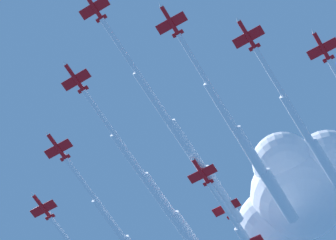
# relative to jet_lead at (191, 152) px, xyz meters

# --- Properties ---
(jet_lead) EXTENTS (8.70, 79.85, 3.95)m
(jet_lead) POSITION_rel_jet_lead_xyz_m (0.00, 0.00, 0.00)
(jet_lead) COLOR red
(jet_port_inner) EXTENTS (9.56, 73.38, 3.95)m
(jet_port_inner) POSITION_rel_jet_lead_xyz_m (13.90, 9.95, -1.77)
(jet_port_inner) COLOR red
(jet_starboard_inner) EXTENTS (8.46, 71.80, 3.89)m
(jet_starboard_inner) POSITION_rel_jet_lead_xyz_m (-15.22, 7.64, 0.10)
(jet_starboard_inner) COLOR red
(jet_port_mid) EXTENTS (8.41, 74.08, 4.00)m
(jet_port_mid) POSITION_rel_jet_lead_xyz_m (29.35, 24.63, -2.22)
(jet_port_mid) COLOR red
(cloud_puff) EXTENTS (47.20, 36.61, 31.41)m
(cloud_puff) POSITION_rel_jet_lead_xyz_m (15.59, 37.89, 21.12)
(cloud_puff) COLOR white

